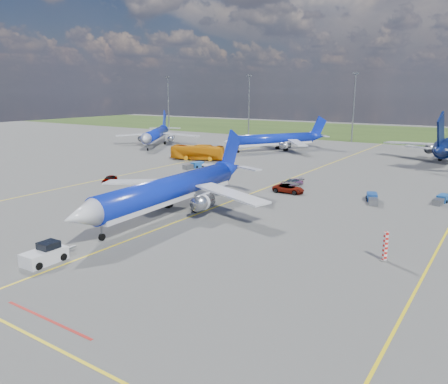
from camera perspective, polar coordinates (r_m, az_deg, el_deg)
The scene contains 16 objects.
ground at distance 52.74m, azimuth -10.88°, elevation -5.62°, with size 400.00×400.00×0.00m, color #50504D.
grass_strip at distance 189.42m, azimuth 22.92°, elevation 6.99°, with size 400.00×80.00×0.01m, color #2D4719.
taxiway_lines at distance 74.12m, azimuth 4.32°, elevation 0.03°, with size 60.25×160.00×0.02m.
floodlight_masts at distance 147.60m, azimuth 24.14°, elevation 10.35°, with size 202.20×0.50×22.70m.
warning_post at distance 46.87m, azimuth 20.32°, elevation -6.68°, with size 0.50×0.50×3.00m, color red.
bg_jet_nw at distance 139.65m, azimuth -8.85°, elevation 6.05°, with size 28.71×37.68×9.87m, color #0C21AC, non-canonical shape.
bg_jet_nnw at distance 126.39m, azimuth 6.63°, elevation 5.39°, with size 26.73×35.08×9.19m, color #0C21AC, non-canonical shape.
main_airliner at distance 61.17m, azimuth -6.90°, elevation -2.86°, with size 29.50×38.72×10.14m, color #0C21AC, non-canonical shape.
pushback_tug at distance 47.29m, azimuth -22.32°, elevation -7.56°, with size 2.34×5.97×2.01m.
apron_bus at distance 108.44m, azimuth -3.45°, elevation 5.19°, with size 3.14×13.40×3.73m, color orange.
service_car_a at distance 84.04m, azimuth -14.73°, elevation 1.65°, with size 1.59×3.94×1.34m, color #999999.
service_car_b at distance 73.80m, azimuth 8.43°, elevation 0.44°, with size 2.43×5.27×1.46m, color #999999.
service_car_c at distance 79.69m, azimuth 8.84°, elevation 1.28°, with size 1.75×4.30×1.25m, color #999999.
baggage_tug_w at distance 70.91m, azimuth 18.81°, elevation -0.80°, with size 2.97×5.30×1.15m.
baggage_tug_c at distance 97.17m, azimuth -3.94°, elevation 3.49°, with size 2.06×5.60×1.23m.
baggage_tug_e at distance 74.41m, azimuth 26.53°, elevation -0.89°, with size 1.97×5.02×1.10m.
Camera 1 is at (35.42, -35.33, 16.68)m, focal length 35.00 mm.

